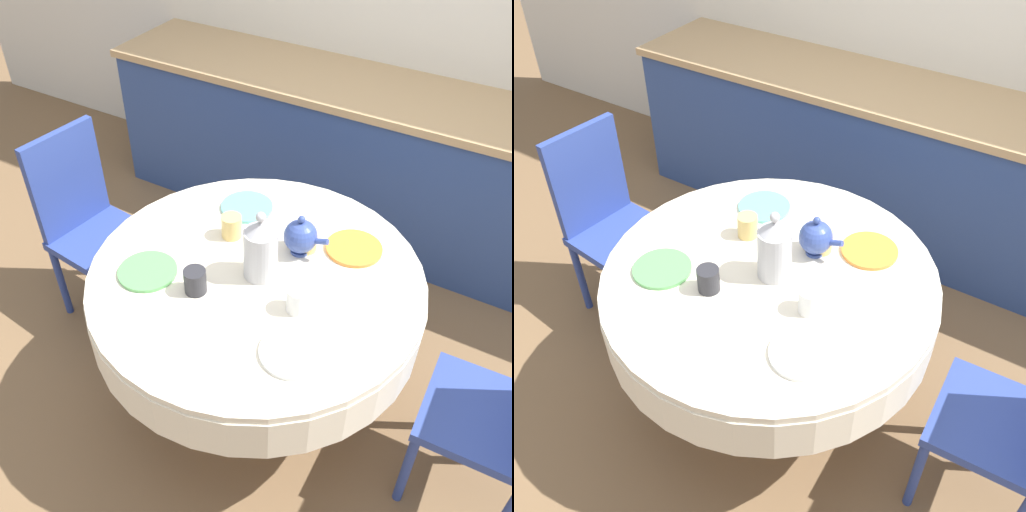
{
  "view_description": "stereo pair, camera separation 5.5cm",
  "coord_description": "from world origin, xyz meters",
  "views": [
    {
      "loc": [
        0.78,
        -1.33,
        2.17
      ],
      "look_at": [
        0.0,
        0.0,
        0.81
      ],
      "focal_mm": 40.0,
      "sensor_mm": 36.0,
      "label": 1
    },
    {
      "loc": [
        0.83,
        -1.3,
        2.17
      ],
      "look_at": [
        0.0,
        0.0,
        0.81
      ],
      "focal_mm": 40.0,
      "sensor_mm": 36.0,
      "label": 2
    }
  ],
  "objects": [
    {
      "name": "plate_near_left",
      "position": [
        -0.34,
        -0.2,
        0.74
      ],
      "size": [
        0.22,
        0.22,
        0.01
      ],
      "primitive_type": "cylinder",
      "color": "#5BA85B",
      "rests_on": "dining_table"
    },
    {
      "name": "chair_right",
      "position": [
        -0.97,
        0.1,
        0.53
      ],
      "size": [
        0.44,
        0.44,
        0.96
      ],
      "rotation": [
        0.0,
        0.0,
        -1.68
      ],
      "color": "#2D428E",
      "rests_on": "ground_plane"
    },
    {
      "name": "cup_near_right",
      "position": [
        0.22,
        -0.09,
        0.78
      ],
      "size": [
        0.08,
        0.08,
        0.09
      ],
      "primitive_type": "cylinder",
      "color": "white",
      "rests_on": "dining_table"
    },
    {
      "name": "coffee_carafe",
      "position": [
        0.02,
        0.0,
        0.85
      ],
      "size": [
        0.12,
        0.12,
        0.28
      ],
      "color": "#B2B2B7",
      "rests_on": "dining_table"
    },
    {
      "name": "ground_plane",
      "position": [
        0.0,
        0.0,
        0.0
      ],
      "size": [
        12.0,
        12.0,
        0.0
      ],
      "primitive_type": "plane",
      "color": "brown"
    },
    {
      "name": "dining_table",
      "position": [
        0.0,
        0.0,
        0.61
      ],
      "size": [
        1.26,
        1.26,
        0.73
      ],
      "color": "brown",
      "rests_on": "ground_plane"
    },
    {
      "name": "cup_near_left",
      "position": [
        -0.14,
        -0.19,
        0.78
      ],
      "size": [
        0.08,
        0.08,
        0.09
      ],
      "primitive_type": "cylinder",
      "color": "#28282D",
      "rests_on": "dining_table"
    },
    {
      "name": "plate_near_right",
      "position": [
        0.3,
        -0.27,
        0.74
      ],
      "size": [
        0.22,
        0.22,
        0.01
      ],
      "primitive_type": "cylinder",
      "color": "white",
      "rests_on": "dining_table"
    },
    {
      "name": "plate_far_right",
      "position": [
        0.26,
        0.3,
        0.74
      ],
      "size": [
        0.22,
        0.22,
        0.01
      ],
      "primitive_type": "cylinder",
      "color": "orange",
      "rests_on": "dining_table"
    },
    {
      "name": "cup_far_left",
      "position": [
        -0.19,
        0.14,
        0.78
      ],
      "size": [
        0.08,
        0.08,
        0.09
      ],
      "primitive_type": "cylinder",
      "color": "#DBB766",
      "rests_on": "dining_table"
    },
    {
      "name": "cup_far_right",
      "position": [
        0.1,
        0.21,
        0.78
      ],
      "size": [
        0.08,
        0.08,
        0.09
      ],
      "primitive_type": "cylinder",
      "color": "#DBB766",
      "rests_on": "dining_table"
    },
    {
      "name": "chair_left",
      "position": [
        0.97,
        0.04,
        0.53
      ],
      "size": [
        0.41,
        0.41,
        0.96
      ],
      "rotation": [
        0.0,
        0.0,
        -4.67
      ],
      "color": "#2D428E",
      "rests_on": "ground_plane"
    },
    {
      "name": "kitchen_counter",
      "position": [
        0.0,
        1.39,
        0.44
      ],
      "size": [
        3.24,
        0.64,
        0.88
      ],
      "color": "#2D4784",
      "rests_on": "ground_plane"
    },
    {
      "name": "plate_far_left",
      "position": [
        -0.23,
        0.32,
        0.74
      ],
      "size": [
        0.22,
        0.22,
        0.01
      ],
      "primitive_type": "cylinder",
      "color": "#60BCB7",
      "rests_on": "dining_table"
    },
    {
      "name": "teapot",
      "position": [
        0.09,
        0.19,
        0.81
      ],
      "size": [
        0.18,
        0.13,
        0.17
      ],
      "color": "#33478E",
      "rests_on": "dining_table"
    }
  ]
}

